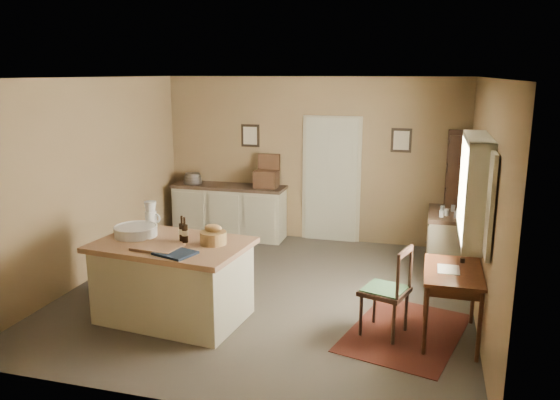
# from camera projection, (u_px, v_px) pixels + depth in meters

# --- Properties ---
(ground) EXTENTS (5.00, 5.00, 0.00)m
(ground) POSITION_uv_depth(u_px,v_px,m) (268.00, 293.00, 7.00)
(ground) COLOR #4D463B
(ground) RESTS_ON ground
(wall_back) EXTENTS (5.00, 0.10, 2.70)m
(wall_back) POSITION_uv_depth(u_px,v_px,m) (311.00, 160.00, 9.04)
(wall_back) COLOR brown
(wall_back) RESTS_ON ground
(wall_front) EXTENTS (5.00, 0.10, 2.70)m
(wall_front) POSITION_uv_depth(u_px,v_px,m) (178.00, 254.00, 4.35)
(wall_front) COLOR brown
(wall_front) RESTS_ON ground
(wall_left) EXTENTS (0.10, 5.00, 2.70)m
(wall_left) POSITION_uv_depth(u_px,v_px,m) (90.00, 180.00, 7.34)
(wall_left) COLOR brown
(wall_left) RESTS_ON ground
(wall_right) EXTENTS (0.10, 5.00, 2.70)m
(wall_right) POSITION_uv_depth(u_px,v_px,m) (484.00, 203.00, 6.05)
(wall_right) COLOR brown
(wall_right) RESTS_ON ground
(ceiling) EXTENTS (5.00, 5.00, 0.00)m
(ceiling) POSITION_uv_depth(u_px,v_px,m) (267.00, 78.00, 6.39)
(ceiling) COLOR silver
(ceiling) RESTS_ON wall_back
(door) EXTENTS (0.97, 0.06, 2.11)m
(door) POSITION_uv_depth(u_px,v_px,m) (331.00, 178.00, 8.99)
(door) COLOR #BAB89E
(door) RESTS_ON ground
(framed_prints) EXTENTS (2.82, 0.02, 0.38)m
(framed_prints) POSITION_uv_depth(u_px,v_px,m) (323.00, 138.00, 8.89)
(framed_prints) COLOR black
(framed_prints) RESTS_ON ground
(window) EXTENTS (0.25, 1.99, 1.12)m
(window) POSITION_uv_depth(u_px,v_px,m) (479.00, 188.00, 5.84)
(window) COLOR #B5AF90
(window) RESTS_ON ground
(work_island) EXTENTS (1.79, 1.27, 1.20)m
(work_island) POSITION_uv_depth(u_px,v_px,m) (173.00, 278.00, 6.19)
(work_island) COLOR #B5AF90
(work_island) RESTS_ON ground
(sideboard) EXTENTS (1.93, 0.55, 1.18)m
(sideboard) POSITION_uv_depth(u_px,v_px,m) (230.00, 209.00, 9.31)
(sideboard) COLOR #B5AF90
(sideboard) RESTS_ON ground
(rug) EXTENTS (1.47, 1.82, 0.01)m
(rug) POSITION_uv_depth(u_px,v_px,m) (405.00, 332.00, 5.93)
(rug) COLOR #42130D
(rug) RESTS_ON ground
(writing_desk) EXTENTS (0.59, 0.96, 0.82)m
(writing_desk) POSITION_uv_depth(u_px,v_px,m) (453.00, 279.00, 5.66)
(writing_desk) COLOR #35190D
(writing_desk) RESTS_ON ground
(desk_chair) EXTENTS (0.57, 0.57, 0.97)m
(desk_chair) POSITION_uv_depth(u_px,v_px,m) (385.00, 291.00, 5.80)
(desk_chair) COLOR black
(desk_chair) RESTS_ON ground
(right_cabinet) EXTENTS (0.55, 0.98, 0.99)m
(right_cabinet) POSITION_uv_depth(u_px,v_px,m) (447.00, 243.00, 7.52)
(right_cabinet) COLOR #B5AF90
(right_cabinet) RESTS_ON ground
(shelving_unit) EXTENTS (0.33, 0.86, 1.92)m
(shelving_unit) POSITION_uv_depth(u_px,v_px,m) (459.00, 198.00, 8.02)
(shelving_unit) COLOR black
(shelving_unit) RESTS_ON ground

